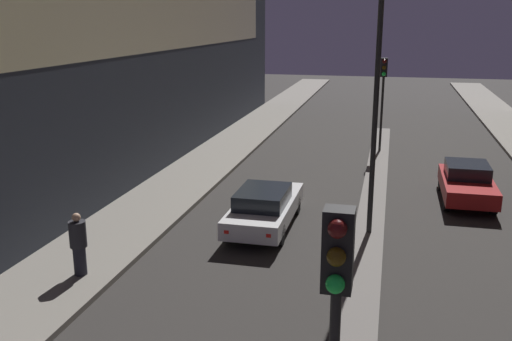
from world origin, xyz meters
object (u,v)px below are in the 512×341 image
(car_left_lane, at_px, (265,207))
(traffic_light_near, at_px, (335,318))
(car_right_lane, at_px, (467,182))
(street_lamp, at_px, (380,22))
(traffic_light_mid, at_px, (383,83))
(pedestrian_on_left_sidewalk, at_px, (78,243))

(car_left_lane, bearing_deg, traffic_light_near, -73.86)
(traffic_light_near, relative_size, car_right_lane, 1.12)
(street_lamp, height_order, car_left_lane, street_lamp)
(traffic_light_near, height_order, car_left_lane, traffic_light_near)
(traffic_light_near, bearing_deg, street_lamp, 90.00)
(traffic_light_near, xyz_separation_m, street_lamp, (0.00, 11.56, 2.97))
(traffic_light_mid, xyz_separation_m, street_lamp, (0.00, -11.57, 2.97))
(traffic_light_mid, bearing_deg, street_lamp, -90.00)
(car_right_lane, relative_size, pedestrian_on_left_sidewalk, 2.44)
(traffic_light_mid, bearing_deg, traffic_light_near, -90.00)
(car_left_lane, height_order, pedestrian_on_left_sidewalk, pedestrian_on_left_sidewalk)
(car_right_lane, bearing_deg, traffic_light_mid, 115.00)
(traffic_light_near, relative_size, traffic_light_mid, 1.00)
(traffic_light_mid, relative_size, car_left_lane, 0.98)
(traffic_light_mid, xyz_separation_m, pedestrian_on_left_sidewalk, (-7.13, -16.46, -2.48))
(street_lamp, relative_size, car_right_lane, 2.14)
(car_left_lane, bearing_deg, traffic_light_mid, 73.96)
(traffic_light_mid, xyz_separation_m, car_right_lane, (3.34, -7.15, -2.78))
(traffic_light_near, height_order, pedestrian_on_left_sidewalk, traffic_light_near)
(car_left_lane, bearing_deg, street_lamp, 0.53)
(traffic_light_mid, height_order, car_left_lane, traffic_light_mid)
(traffic_light_near, relative_size, street_lamp, 0.53)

